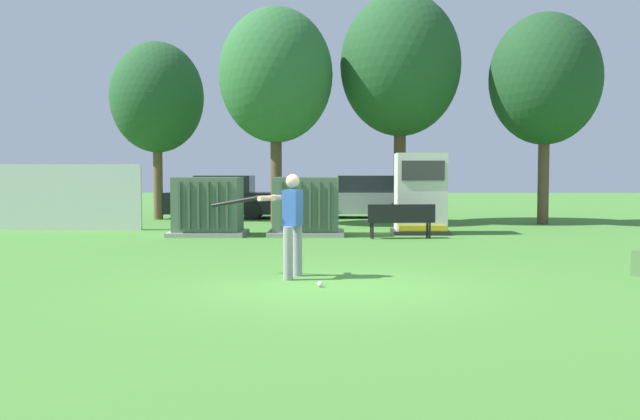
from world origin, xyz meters
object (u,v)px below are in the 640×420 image
at_px(transformer_west, 208,207).
at_px(transformer_mid_west, 306,207).
at_px(sports_ball, 320,284).
at_px(parked_car_left_of_center, 362,198).
at_px(park_bench, 401,218).
at_px(parked_car_leftmost, 222,198).
at_px(generator_enclosure, 420,194).
at_px(batter, 290,220).

distance_m(transformer_west, transformer_mid_west, 2.73).
bearing_deg(sports_ball, parked_car_left_of_center, 85.46).
relative_size(park_bench, parked_car_left_of_center, 0.43).
bearing_deg(parked_car_leftmost, park_bench, -53.54).
xyz_separation_m(sports_ball, parked_car_leftmost, (-4.05, 16.12, 0.71)).
height_order(transformer_mid_west, park_bench, transformer_mid_west).
bearing_deg(parked_car_left_of_center, transformer_mid_west, -103.97).
relative_size(transformer_mid_west, generator_enclosure, 0.91).
distance_m(park_bench, parked_car_left_of_center, 8.54).
height_order(parked_car_leftmost, parked_car_left_of_center, same).
bearing_deg(park_bench, parked_car_leftmost, 126.46).
height_order(transformer_mid_west, parked_car_left_of_center, same).
distance_m(transformer_west, batter, 8.36).
distance_m(parked_car_leftmost, parked_car_left_of_center, 5.37).
relative_size(batter, parked_car_leftmost, 0.41).
relative_size(parked_car_leftmost, parked_car_left_of_center, 1.00).
bearing_deg(sports_ball, generator_enclosure, 74.26).
height_order(transformer_mid_west, generator_enclosure, generator_enclosure).
bearing_deg(generator_enclosure, parked_car_left_of_center, 101.23).
height_order(batter, sports_ball, batter).
bearing_deg(parked_car_leftmost, batter, -76.95).
xyz_separation_m(transformer_west, batter, (2.76, -7.89, 0.19)).
xyz_separation_m(parked_car_leftmost, parked_car_left_of_center, (5.35, 0.34, 0.00)).
relative_size(transformer_west, parked_car_leftmost, 0.49).
height_order(transformer_west, batter, batter).
xyz_separation_m(park_bench, parked_car_leftmost, (-6.03, 8.17, 0.22)).
bearing_deg(sports_ball, park_bench, 75.98).
bearing_deg(generator_enclosure, parked_car_leftmost, 135.59).
xyz_separation_m(generator_enclosure, batter, (-3.21, -8.58, -0.16)).
relative_size(park_bench, batter, 1.05).
height_order(transformer_west, parked_car_left_of_center, same).
distance_m(transformer_mid_west, parked_car_left_of_center, 7.75).
bearing_deg(transformer_west, parked_car_leftmost, 95.93).
distance_m(generator_enclosure, sports_ball, 9.96).
xyz_separation_m(transformer_mid_west, parked_car_left_of_center, (1.87, 7.52, -0.04)).
height_order(transformer_west, transformer_mid_west, same).
distance_m(generator_enclosure, parked_car_left_of_center, 7.08).
bearing_deg(park_bench, batter, -109.76).
xyz_separation_m(transformer_west, sports_ball, (3.29, -8.84, -0.74)).
bearing_deg(parked_car_left_of_center, transformer_west, -121.10).
bearing_deg(transformer_mid_west, parked_car_left_of_center, 76.03).
bearing_deg(transformer_mid_west, transformer_west, -177.82).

